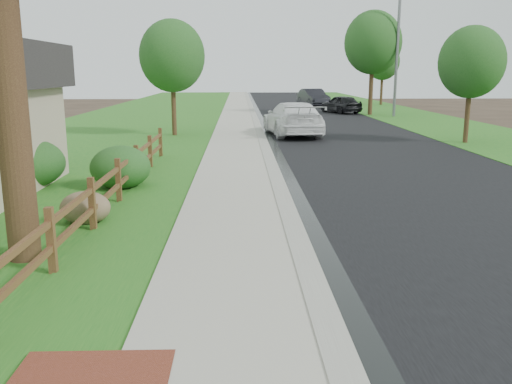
{
  "coord_description": "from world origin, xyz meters",
  "views": [
    {
      "loc": [
        -0.68,
        -5.31,
        3.12
      ],
      "look_at": [
        -0.38,
        4.09,
        1.03
      ],
      "focal_mm": 38.0,
      "sensor_mm": 36.0,
      "label": 1
    }
  ],
  "objects_px": {
    "white_suv": "(293,119)",
    "streetlight": "(396,34)",
    "dark_car_mid": "(341,104)",
    "ranch_fence": "(106,189)"
  },
  "relations": [
    {
      "from": "white_suv",
      "to": "streetlight",
      "type": "height_order",
      "value": "streetlight"
    },
    {
      "from": "dark_car_mid",
      "to": "streetlight",
      "type": "height_order",
      "value": "streetlight"
    },
    {
      "from": "streetlight",
      "to": "dark_car_mid",
      "type": "bearing_deg",
      "value": 128.94
    },
    {
      "from": "streetlight",
      "to": "white_suv",
      "type": "bearing_deg",
      "value": -125.76
    },
    {
      "from": "ranch_fence",
      "to": "white_suv",
      "type": "bearing_deg",
      "value": 69.96
    },
    {
      "from": "ranch_fence",
      "to": "white_suv",
      "type": "xyz_separation_m",
      "value": [
        5.6,
        15.35,
        0.23
      ]
    },
    {
      "from": "ranch_fence",
      "to": "white_suv",
      "type": "height_order",
      "value": "white_suv"
    },
    {
      "from": "ranch_fence",
      "to": "streetlight",
      "type": "bearing_deg",
      "value": 62.73
    },
    {
      "from": "ranch_fence",
      "to": "white_suv",
      "type": "distance_m",
      "value": 16.34
    },
    {
      "from": "white_suv",
      "to": "streetlight",
      "type": "xyz_separation_m",
      "value": [
        8.14,
        11.3,
        4.85
      ]
    }
  ]
}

